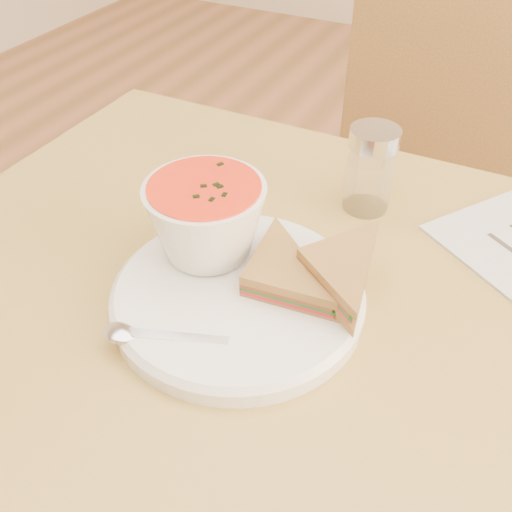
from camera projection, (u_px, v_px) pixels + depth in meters
The scene contains 8 objects.
dining_table at pixel (316, 510), 0.79m from camera, with size 1.00×0.70×0.75m, color olive, non-canonical shape.
chair_far at pixel (428, 265), 1.03m from camera, with size 0.42×0.42×0.96m, color brown, non-canonical shape.
plate at pixel (238, 297), 0.57m from camera, with size 0.25×0.25×0.02m, color white, non-canonical shape.
soup_bowl at pixel (206, 222), 0.58m from camera, with size 0.12×0.12×0.08m, color white, non-canonical shape.
sandwich_half_a at pixel (239, 289), 0.54m from camera, with size 0.10×0.10×0.03m, color #B47D3F, non-canonical shape.
sandwich_half_b at pixel (296, 260), 0.56m from camera, with size 0.10×0.10×0.03m, color #B47D3F, non-canonical shape.
spoon at pixel (172, 337), 0.51m from camera, with size 0.16×0.03×0.01m, color silver, non-canonical shape.
condiment_shaker at pixel (370, 170), 0.67m from camera, with size 0.06×0.06×0.10m, color silver, non-canonical shape.
Camera 1 is at (0.09, -0.37, 1.16)m, focal length 40.00 mm.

